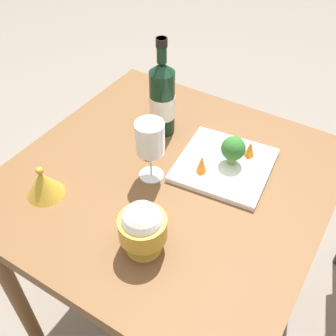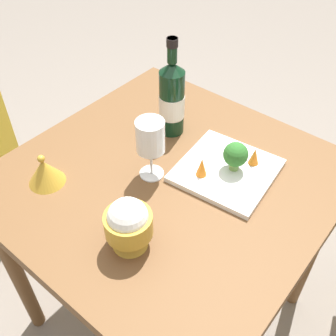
# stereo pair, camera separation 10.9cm
# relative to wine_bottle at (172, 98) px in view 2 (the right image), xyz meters

# --- Properties ---
(ground_plane) EXTENTS (8.00, 8.00, 0.00)m
(ground_plane) POSITION_rel_wine_bottle_xyz_m (-0.16, -0.12, -0.88)
(ground_plane) COLOR gray
(dining_table) EXTENTS (0.85, 0.85, 0.76)m
(dining_table) POSITION_rel_wine_bottle_xyz_m (-0.16, -0.12, -0.21)
(dining_table) COLOR brown
(dining_table) RESTS_ON ground_plane
(wine_bottle) EXTENTS (0.08, 0.08, 0.30)m
(wine_bottle) POSITION_rel_wine_bottle_xyz_m (0.00, 0.00, 0.00)
(wine_bottle) COLOR black
(wine_bottle) RESTS_ON dining_table
(wine_glass) EXTENTS (0.08, 0.08, 0.18)m
(wine_glass) POSITION_rel_wine_bottle_xyz_m (-0.19, -0.08, 0.01)
(wine_glass) COLOR white
(wine_glass) RESTS_ON dining_table
(rice_bowl) EXTENTS (0.11, 0.11, 0.14)m
(rice_bowl) POSITION_rel_wine_bottle_xyz_m (-0.40, -0.20, -0.04)
(rice_bowl) COLOR gold
(rice_bowl) RESTS_ON dining_table
(rice_bowl_lid) EXTENTS (0.10, 0.10, 0.09)m
(rice_bowl_lid) POSITION_rel_wine_bottle_xyz_m (-0.39, 0.12, -0.08)
(rice_bowl_lid) COLOR gold
(rice_bowl_lid) RESTS_ON dining_table
(serving_plate) EXTENTS (0.27, 0.27, 0.02)m
(serving_plate) POSITION_rel_wine_bottle_xyz_m (-0.05, -0.24, -0.11)
(serving_plate) COLOR white
(serving_plate) RESTS_ON dining_table
(broccoli_floret) EXTENTS (0.07, 0.07, 0.09)m
(broccoli_floret) POSITION_rel_wine_bottle_xyz_m (-0.04, -0.25, -0.05)
(broccoli_floret) COLOR #729E4C
(broccoli_floret) RESTS_ON serving_plate
(carrot_garnish_left) EXTENTS (0.03, 0.03, 0.06)m
(carrot_garnish_left) POSITION_rel_wine_bottle_xyz_m (-0.12, -0.20, -0.07)
(carrot_garnish_left) COLOR orange
(carrot_garnish_left) RESTS_ON serving_plate
(carrot_garnish_right) EXTENTS (0.03, 0.03, 0.05)m
(carrot_garnish_right) POSITION_rel_wine_bottle_xyz_m (0.01, -0.28, -0.08)
(carrot_garnish_right) COLOR orange
(carrot_garnish_right) RESTS_ON serving_plate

